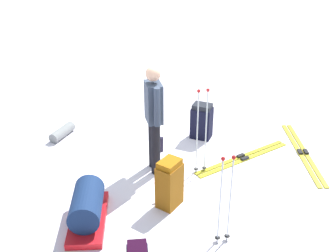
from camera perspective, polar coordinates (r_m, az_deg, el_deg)
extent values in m
plane|color=white|center=(6.73, 0.00, -5.29)|extent=(80.00, 80.00, 0.00)
cylinder|color=black|center=(6.33, -1.68, -3.13)|extent=(0.14, 0.14, 0.85)
cylinder|color=black|center=(6.50, -2.04, -2.25)|extent=(0.14, 0.14, 0.85)
cube|color=#2C3749|center=(6.08, -1.97, 3.23)|extent=(0.31, 0.39, 0.60)
cylinder|color=#2C3749|center=(5.85, -1.50, 2.56)|extent=(0.09, 0.09, 0.58)
cylinder|color=#2C3749|center=(6.28, -2.42, 4.36)|extent=(0.09, 0.09, 0.58)
sphere|color=tan|center=(5.91, -2.04, 7.12)|extent=(0.22, 0.22, 0.22)
cube|color=#AEA51E|center=(6.96, 10.40, -4.51)|extent=(1.54, 1.15, 0.02)
cube|color=black|center=(6.95, 10.41, -4.33)|extent=(0.15, 0.13, 0.03)
cube|color=#AEA51E|center=(7.02, 9.85, -4.15)|extent=(1.54, 1.15, 0.02)
cube|color=black|center=(7.01, 9.86, -3.98)|extent=(0.15, 0.13, 0.03)
cube|color=gold|center=(7.36, 17.48, -3.51)|extent=(0.23, 1.99, 0.02)
cube|color=black|center=(7.35, 17.51, -3.34)|extent=(0.07, 0.14, 0.03)
cube|color=gold|center=(7.40, 18.22, -3.48)|extent=(0.23, 1.99, 0.02)
cube|color=black|center=(7.38, 18.25, -3.32)|extent=(0.07, 0.14, 0.03)
cube|color=black|center=(7.41, 4.59, 0.41)|extent=(0.42, 0.36, 0.57)
cube|color=black|center=(7.27, 4.69, 2.68)|extent=(0.38, 0.33, 0.08)
cube|color=#854D0E|center=(5.72, 0.19, -8.12)|extent=(0.39, 0.42, 0.63)
cube|color=#925309|center=(5.52, 0.20, -5.12)|extent=(0.35, 0.38, 0.08)
cylinder|color=#B2BEBF|center=(6.22, 3.99, -1.16)|extent=(0.02, 0.02, 1.34)
sphere|color=#A51919|center=(5.92, 4.21, 4.79)|extent=(0.05, 0.05, 0.05)
cylinder|color=black|center=(6.54, 3.82, -5.85)|extent=(0.07, 0.07, 0.01)
cylinder|color=#B2BEBF|center=(6.26, 5.18, -1.02)|extent=(0.02, 0.02, 1.34)
sphere|color=#A51919|center=(5.96, 5.46, 4.90)|extent=(0.05, 0.05, 0.05)
cylinder|color=black|center=(6.57, 4.95, -5.68)|extent=(0.07, 0.07, 0.01)
cylinder|color=#B5BEC7|center=(5.01, 7.08, -10.41)|extent=(0.02, 0.02, 1.17)
sphere|color=#A51919|center=(4.66, 7.51, -4.44)|extent=(0.05, 0.05, 0.05)
cylinder|color=black|center=(5.35, 6.75, -14.84)|extent=(0.07, 0.07, 0.01)
cylinder|color=#B5BEC7|center=(5.05, 8.43, -10.17)|extent=(0.02, 0.02, 1.17)
sphere|color=#A51919|center=(4.71, 8.93, -4.23)|extent=(0.05, 0.05, 0.05)
cylinder|color=black|center=(5.39, 8.04, -14.59)|extent=(0.07, 0.07, 0.01)
cube|color=red|center=(5.70, -10.78, -12.28)|extent=(0.56, 1.09, 0.09)
cylinder|color=#13274C|center=(5.55, -11.00, -10.33)|extent=(0.48, 0.78, 0.40)
cylinder|color=slate|center=(7.73, -14.19, -0.81)|extent=(0.36, 0.58, 0.18)
cylinder|color=black|center=(7.03, -0.91, -2.51)|extent=(0.07, 0.07, 0.26)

